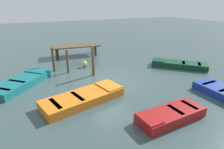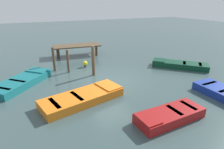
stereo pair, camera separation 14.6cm
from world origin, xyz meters
The scene contains 10 objects.
ground_plane centered at (0.00, 0.00, 0.00)m, with size 80.00×80.00×0.00m, color #384C4C.
dock_segment centered at (-0.48, 6.55, 0.82)m, with size 4.29×2.01×0.95m.
rowboat_red centered at (0.34, -4.91, 0.22)m, with size 3.02×1.28×0.46m.
rowboat_dark_green centered at (5.52, 0.08, 0.22)m, with size 3.58×3.53×0.46m.
rowboat_orange centered at (-2.42, -1.90, 0.22)m, with size 4.24×2.37×0.46m.
rowboat_teal centered at (-5.12, 1.50, 0.22)m, with size 3.67×3.76×0.46m.
mooring_piling_center centered at (-0.77, 1.23, 0.99)m, with size 0.21×0.21×1.97m, color brown.
mooring_piling_near_right centered at (-2.97, 3.19, 0.84)m, with size 0.18×0.18×1.69m, color brown.
mooring_piling_far_right centered at (-2.16, 2.47, 0.79)m, with size 0.16×0.16×1.58m, color brown.
marker_buoy centered at (-0.79, 3.09, 0.29)m, with size 0.36×0.36×0.48m.
Camera 1 is at (-4.71, -9.90, 4.57)m, focal length 30.43 mm.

